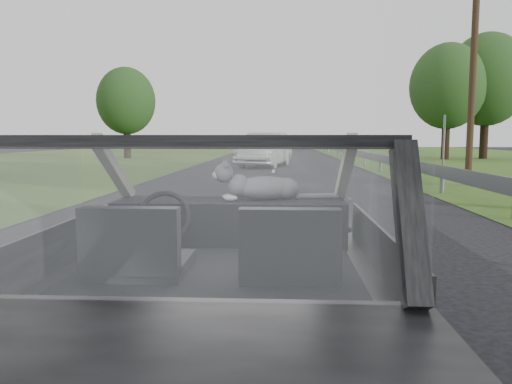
# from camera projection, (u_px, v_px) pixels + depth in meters

# --- Properties ---
(ground) EXTENTS (140.00, 140.00, 0.00)m
(ground) POSITION_uv_depth(u_px,v_px,m) (220.00, 379.00, 2.97)
(ground) COLOR black
(ground) RESTS_ON ground
(subject_car) EXTENTS (1.80, 4.00, 1.45)m
(subject_car) POSITION_uv_depth(u_px,v_px,m) (219.00, 260.00, 2.89)
(subject_car) COLOR black
(subject_car) RESTS_ON ground
(dashboard) EXTENTS (1.58, 0.45, 0.30)m
(dashboard) POSITION_uv_depth(u_px,v_px,m) (230.00, 221.00, 3.50)
(dashboard) COLOR black
(dashboard) RESTS_ON subject_car
(driver_seat) EXTENTS (0.50, 0.72, 0.42)m
(driver_seat) POSITION_uv_depth(u_px,v_px,m) (136.00, 244.00, 2.61)
(driver_seat) COLOR black
(driver_seat) RESTS_ON subject_car
(passenger_seat) EXTENTS (0.50, 0.72, 0.42)m
(passenger_seat) POSITION_uv_depth(u_px,v_px,m) (289.00, 246.00, 2.56)
(passenger_seat) COLOR black
(passenger_seat) RESTS_ON subject_car
(steering_wheel) EXTENTS (0.36, 0.36, 0.04)m
(steering_wheel) POSITION_uv_depth(u_px,v_px,m) (164.00, 218.00, 3.22)
(steering_wheel) COLOR black
(steering_wheel) RESTS_ON dashboard
(cat) EXTENTS (0.67, 0.35, 0.29)m
(cat) POSITION_uv_depth(u_px,v_px,m) (265.00, 186.00, 3.48)
(cat) COLOR slate
(cat) RESTS_ON dashboard
(guardrail) EXTENTS (0.05, 90.00, 0.32)m
(guardrail) POSITION_uv_depth(u_px,v_px,m) (438.00, 171.00, 12.61)
(guardrail) COLOR gray
(guardrail) RESTS_ON ground
(other_car) EXTENTS (2.93, 5.30, 1.65)m
(other_car) POSITION_uv_depth(u_px,v_px,m) (265.00, 150.00, 24.14)
(other_car) COLOR silver
(other_car) RESTS_ON ground
(highway_sign) EXTENTS (0.35, 0.95, 2.39)m
(highway_sign) POSITION_uv_depth(u_px,v_px,m) (444.00, 142.00, 21.94)
(highway_sign) COLOR #1B6832
(highway_sign) RESTS_ON ground
(utility_pole) EXTENTS (0.29, 0.29, 8.15)m
(utility_pole) POSITION_uv_depth(u_px,v_px,m) (473.00, 69.00, 19.60)
(utility_pole) COLOR #37291C
(utility_pole) RESTS_ON ground
(tree_2) EXTENTS (6.03, 6.03, 7.11)m
(tree_2) POSITION_uv_depth(u_px,v_px,m) (447.00, 103.00, 31.56)
(tree_2) COLOR #214516
(tree_2) RESTS_ON ground
(tree_3) EXTENTS (6.06, 6.06, 7.89)m
(tree_3) POSITION_uv_depth(u_px,v_px,m) (486.00, 98.00, 32.35)
(tree_3) COLOR #214516
(tree_3) RESTS_ON ground
(tree_6) EXTENTS (4.69, 4.69, 5.93)m
(tree_6) POSITION_uv_depth(u_px,v_px,m) (126.00, 114.00, 33.67)
(tree_6) COLOR #214516
(tree_6) RESTS_ON ground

